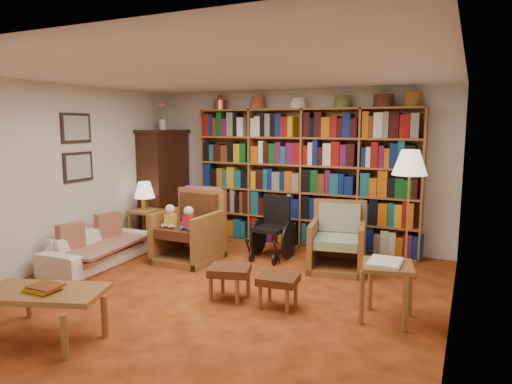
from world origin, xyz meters
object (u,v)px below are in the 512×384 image
Objects in this scene: sofa at (98,248)px; armchair_leather at (192,231)px; footstool_a at (230,273)px; side_table_lamp at (145,218)px; armchair_sage at (339,243)px; coffee_table at (44,296)px; floor_lamp at (410,168)px; wheelchair at (273,230)px; footstool_b at (278,282)px; side_table_papers at (387,274)px.

sofa is 1.60× the size of armchair_leather.
footstool_a is (1.24, -1.15, -0.11)m from armchair_leather.
armchair_leather reaches higher than side_table_lamp.
coffee_table is (-1.90, -3.18, 0.05)m from armchair_sage.
floor_lamp is at bearing 48.87° from coffee_table.
coffee_table is at bearing -120.89° from armchair_sage.
wheelchair is 2.14m from floor_lamp.
side_table_lamp is 4.18m from floor_lamp.
footstool_a is at bearing -42.72° from armchair_leather.
armchair_sage is 0.55× the size of floor_lamp.
sofa is at bearing 171.52° from footstool_a.
armchair_leather is 3.12m from floor_lamp.
sofa is 4.33m from floor_lamp.
side_table_lamp is at bearing 2.35° from sofa.
coffee_table is (1.19, -1.88, 0.15)m from sofa.
armchair_sage is at bearing -5.45° from wheelchair.
footstool_a is (-1.68, -1.63, -1.11)m from floor_lamp.
wheelchair reaches higher than footstool_b.
side_table_papers is 1.70m from footstool_a.
armchair_sage is at bearing 82.23° from footstool_b.
coffee_table is at bearing -67.07° from side_table_lamp.
footstool_a is 0.44× the size of coffee_table.
footstool_a is at bearing -135.74° from floor_lamp.
side_table_papers reaches higher than footstool_a.
footstool_a is at bearing -116.17° from armchair_sage.
side_table_papers is at bearing -58.90° from armchair_sage.
sofa is 2.66× the size of side_table_papers.
footstool_b is 0.37× the size of coffee_table.
armchair_leather is at bearing -150.36° from wheelchair.
side_table_lamp is 1.19m from armchair_leather.
floor_lamp is 3.69× the size of footstool_b.
wheelchair reaches higher than side_table_lamp.
sofa is 3.35m from armchair_sage.
armchair_leather is 2.69m from coffee_table.
armchair_leather reaches higher than coffee_table.
floor_lamp is (3.96, 1.29, 1.17)m from sofa.
wheelchair is at bearing -58.61° from sofa.
footstool_b is at bearing -171.65° from side_table_papers.
floor_lamp reaches higher than armchair_sage.
floor_lamp is 3.06× the size of footstool_a.
footstool_a is (-0.80, -1.64, -0.04)m from armchair_sage.
floor_lamp is at bearing -3.07° from wheelchair.
footstool_a reaches higher than footstool_b.
sofa is at bearing 122.23° from coffee_table.
footstool_b is (2.97, -1.48, -0.15)m from side_table_lamp.
sofa is 2.83× the size of side_table_lamp.
floor_lamp is at bearing 55.97° from footstool_b.
sofa is 1.33m from armchair_leather.
coffee_table is at bearing -131.13° from floor_lamp.
sofa is 3.98m from side_table_papers.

